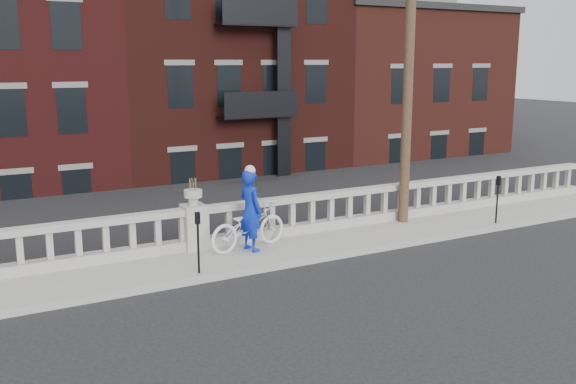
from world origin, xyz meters
The scene contains 10 objects.
ground centered at (0.00, 0.00, 0.00)m, with size 120.00×120.00×0.00m, color black.
sidewalk centered at (0.00, 3.00, 0.07)m, with size 32.00×2.20×0.15m, color gray.
balustrade centered at (0.00, 3.95, 0.64)m, with size 28.00×0.34×1.03m.
planter_pedestal centered at (0.00, 3.95, 0.83)m, with size 0.55×0.55×1.76m.
lower_level centered at (0.56, 23.04, 2.63)m, with size 80.00×44.00×20.80m.
utility_pole centered at (6.20, 3.60, 5.24)m, with size 1.60×0.28×10.00m.
parking_meter_b centered at (-0.59, 2.15, 1.00)m, with size 0.10×0.09×1.36m.
parking_meter_c centered at (8.36, 2.15, 1.00)m, with size 0.10×0.09×1.36m.
bicycle centered at (1.16, 3.33, 0.72)m, with size 0.76×2.17×1.14m, color white.
cyclist centered at (1.15, 3.16, 1.14)m, with size 0.72×0.47×1.98m, color #0B25AB.
Camera 1 is at (-5.37, -10.35, 4.66)m, focal length 40.00 mm.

